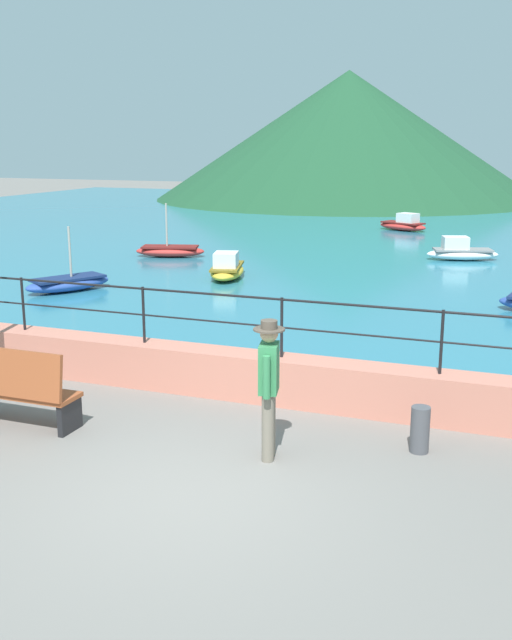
# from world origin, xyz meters

# --- Properties ---
(ground_plane) EXTENTS (120.00, 120.00, 0.00)m
(ground_plane) POSITION_xyz_m (0.00, 0.00, 0.00)
(ground_plane) COLOR slate
(promenade_wall) EXTENTS (20.00, 0.56, 0.70)m
(promenade_wall) POSITION_xyz_m (0.00, 3.20, 0.35)
(promenade_wall) COLOR tan
(promenade_wall) RESTS_ON ground
(railing) EXTENTS (18.44, 0.04, 0.90)m
(railing) POSITION_xyz_m (0.00, 3.20, 1.34)
(railing) COLOR black
(railing) RESTS_ON promenade_wall
(lake_water) EXTENTS (64.00, 44.32, 0.06)m
(lake_water) POSITION_xyz_m (0.00, 25.84, 0.03)
(lake_water) COLOR teal
(lake_water) RESTS_ON ground
(hill_main) EXTENTS (25.77, 25.77, 8.39)m
(hill_main) POSITION_xyz_m (-8.93, 42.88, 4.19)
(hill_main) COLOR #1E4C2D
(hill_main) RESTS_ON ground
(bench_main) EXTENTS (1.70, 0.55, 1.13)m
(bench_main) POSITION_xyz_m (-3.06, 0.98, 0.56)
(bench_main) COLOR #9E4C28
(bench_main) RESTS_ON ground
(person_walking) EXTENTS (0.38, 0.56, 1.75)m
(person_walking) POSITION_xyz_m (0.51, 1.22, 0.98)
(person_walking) COLOR slate
(person_walking) RESTS_ON ground
(bollard) EXTENTS (0.24, 0.24, 0.60)m
(bollard) POSITION_xyz_m (2.23, 2.06, 0.30)
(bollard) COLOR #4C4C51
(bollard) RESTS_ON ground
(boat_0) EXTENTS (2.46, 1.82, 0.76)m
(boat_0) POSITION_xyz_m (-2.03, 25.55, 0.33)
(boat_0) COLOR red
(boat_0) RESTS_ON lake_water
(boat_1) EXTENTS (1.88, 2.45, 1.65)m
(boat_1) POSITION_xyz_m (-7.81, 9.05, 0.26)
(boat_1) COLOR #2D4C9E
(boat_1) RESTS_ON lake_water
(boat_2) EXTENTS (1.48, 2.46, 0.76)m
(boat_2) POSITION_xyz_m (-4.68, 12.18, 0.33)
(boat_2) COLOR gold
(boat_2) RESTS_ON lake_water
(boat_4) EXTENTS (2.46, 1.54, 1.77)m
(boat_4) POSITION_xyz_m (-8.04, 15.21, 0.26)
(boat_4) COLOR red
(boat_4) RESTS_ON lake_water
(boat_5) EXTENTS (2.46, 1.56, 0.76)m
(boat_5) POSITION_xyz_m (1.14, 17.94, 0.33)
(boat_5) COLOR white
(boat_5) RESTS_ON lake_water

